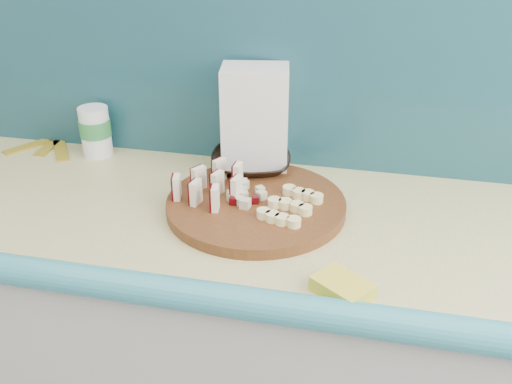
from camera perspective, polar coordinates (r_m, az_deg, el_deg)
The scene contains 11 objects.
kitchen_counter at distance 1.57m, azimuth -6.03°, elevation -16.06°, with size 2.20×0.63×0.91m.
backsplash at distance 1.45m, azimuth -3.87°, elevation 12.68°, with size 2.20×0.02×0.50m, color teal.
cutting_board at distance 1.27m, azimuth -0.00°, elevation -1.29°, with size 0.40×0.40×0.02m, color #45270E.
apple_wedges at distance 1.28m, azimuth -4.43°, elevation 0.83°, with size 0.16×0.17×0.05m.
apple_chunks at distance 1.27m, azimuth -1.01°, elevation -0.13°, with size 0.06×0.06×0.02m.
banana_slices at distance 1.22m, azimuth 3.48°, elevation -1.40°, with size 0.13×0.17×0.02m.
brown_bowl at distance 1.43m, azimuth -0.52°, elevation 2.81°, with size 0.20×0.20×0.05m, color black.
flour_bag at distance 1.39m, azimuth -0.09°, elevation 7.03°, with size 0.16×0.11×0.27m, color silver.
canister at distance 1.57m, azimuth -15.76°, elevation 5.95°, with size 0.08×0.08×0.13m.
sponge at distance 1.03m, azimuth 8.61°, elevation -9.46°, with size 0.10×0.07×0.03m, color yellow.
banana_peel at distance 1.68m, azimuth -20.17°, elevation 4.25°, with size 0.21×0.17×0.01m.
Camera 1 is at (0.50, 0.44, 1.55)m, focal length 40.00 mm.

